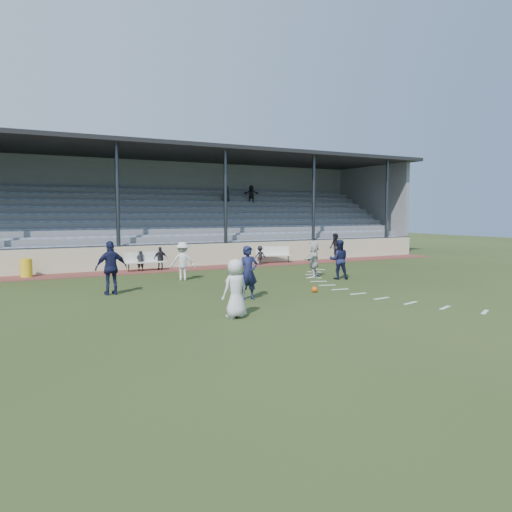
{
  "coord_description": "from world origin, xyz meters",
  "views": [
    {
      "loc": [
        -8.88,
        -13.91,
        2.93
      ],
      "look_at": [
        0.0,
        2.5,
        1.3
      ],
      "focal_mm": 35.0,
      "sensor_mm": 36.0,
      "label": 1
    }
  ],
  "objects": [
    {
      "name": "player_white_back",
      "position": [
        4.07,
        4.55,
        0.82
      ],
      "size": [
        1.47,
        1.35,
        1.64
      ],
      "primitive_type": "imported",
      "rotation": [
        0.0,
        0.0,
        3.84
      ],
      "color": "silver",
      "rests_on": "ground"
    },
    {
      "name": "trash_bin",
      "position": [
        -7.36,
        10.75,
        0.43
      ],
      "size": [
        0.52,
        0.52,
        0.83
      ],
      "primitive_type": "cylinder",
      "color": "yellow",
      "rests_on": "cinder_track"
    },
    {
      "name": "official",
      "position": [
        9.73,
        10.37,
        0.85
      ],
      "size": [
        0.76,
        0.9,
        1.65
      ],
      "primitive_type": "imported",
      "rotation": [
        0.0,
        0.0,
        4.53
      ],
      "color": "black",
      "rests_on": "cinder_track"
    },
    {
      "name": "retaining_wall",
      "position": [
        0.0,
        11.55,
        0.6
      ],
      "size": [
        34.0,
        0.18,
        1.2
      ],
      "primitive_type": "cube",
      "color": "beige",
      "rests_on": "ground"
    },
    {
      "name": "sub_left_far",
      "position": [
        -1.13,
        10.63,
        0.61
      ],
      "size": [
        0.71,
        0.35,
        1.17
      ],
      "primitive_type": "imported",
      "rotation": [
        0.0,
        0.0,
        3.04
      ],
      "color": "black",
      "rests_on": "cinder_track"
    },
    {
      "name": "sub_right",
      "position": [
        4.54,
        10.43,
        0.55
      ],
      "size": [
        0.69,
        0.41,
        1.05
      ],
      "primitive_type": "imported",
      "rotation": [
        0.0,
        0.0,
        3.17
      ],
      "color": "black",
      "rests_on": "cinder_track"
    },
    {
      "name": "bench_right",
      "position": [
        5.7,
        10.93,
        0.58
      ],
      "size": [
        2.04,
        0.91,
        0.95
      ],
      "rotation": [
        0.0,
        0.0,
        -0.23
      ],
      "color": "silver",
      "rests_on": "cinder_track"
    },
    {
      "name": "bench_left",
      "position": [
        -1.96,
        10.58,
        0.58
      ],
      "size": [
        2.01,
        0.49,
        0.95
      ],
      "rotation": [
        0.0,
        0.0,
        0.02
      ],
      "color": "silver",
      "rests_on": "cinder_track"
    },
    {
      "name": "player_white_wing",
      "position": [
        -1.47,
        6.45,
        0.83
      ],
      "size": [
        1.22,
        0.94,
        1.66
      ],
      "primitive_type": "imported",
      "rotation": [
        0.0,
        0.0,
        2.8
      ],
      "color": "silver",
      "rests_on": "ground"
    },
    {
      "name": "penalty_arc",
      "position": [
        4.12,
        0.0,
        0.01
      ],
      "size": [
        3.89,
        14.63,
        0.01
      ],
      "color": "silver",
      "rests_on": "ground"
    },
    {
      "name": "sub_left_near",
      "position": [
        -2.19,
        10.58,
        0.53
      ],
      "size": [
        0.39,
        0.27,
        1.02
      ],
      "primitive_type": "imported",
      "rotation": [
        0.0,
        0.0,
        3.06
      ],
      "color": "black",
      "rests_on": "cinder_track"
    },
    {
      "name": "player_navy_mid",
      "position": [
        4.72,
        3.54,
        0.87
      ],
      "size": [
        1.06,
        0.98,
        1.73
      ],
      "primitive_type": "imported",
      "rotation": [
        0.0,
        0.0,
        2.64
      ],
      "color": "#16193C",
      "rests_on": "ground"
    },
    {
      "name": "player_navy_lead",
      "position": [
        -1.18,
        0.86,
        0.91
      ],
      "size": [
        0.7,
        0.49,
        1.82
      ],
      "primitive_type": "imported",
      "rotation": [
        0.0,
        0.0,
        -0.09
      ],
      "color": "#16193C",
      "rests_on": "ground"
    },
    {
      "name": "grandstand",
      "position": [
        0.01,
        16.26,
        2.2
      ],
      "size": [
        34.6,
        9.0,
        6.61
      ],
      "color": "gray",
      "rests_on": "ground"
    },
    {
      "name": "cinder_track",
      "position": [
        0.0,
        10.5,
        0.01
      ],
      "size": [
        34.0,
        2.0,
        0.02
      ],
      "primitive_type": "cube",
      "color": "brown",
      "rests_on": "ground"
    },
    {
      "name": "football",
      "position": [
        1.65,
        1.02,
        0.11
      ],
      "size": [
        0.22,
        0.22,
        0.22
      ],
      "primitive_type": "sphere",
      "color": "#EB560D",
      "rests_on": "ground"
    },
    {
      "name": "ground",
      "position": [
        0.0,
        0.0,
        0.0
      ],
      "size": [
        90.0,
        90.0,
        0.0
      ],
      "primitive_type": "plane",
      "color": "#2B3A17",
      "rests_on": "ground"
    },
    {
      "name": "player_navy_wing",
      "position": [
        -5.02,
        4.06,
        0.96
      ],
      "size": [
        1.16,
        0.55,
        1.93
      ],
      "primitive_type": "imported",
      "rotation": [
        0.0,
        0.0,
        3.21
      ],
      "color": "#16193C",
      "rests_on": "ground"
    },
    {
      "name": "player_white_lead",
      "position": [
        -2.85,
        -1.57,
        0.82
      ],
      "size": [
        0.9,
        0.7,
        1.65
      ],
      "primitive_type": "imported",
      "rotation": [
        0.0,
        0.0,
        3.38
      ],
      "color": "silver",
      "rests_on": "ground"
    }
  ]
}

